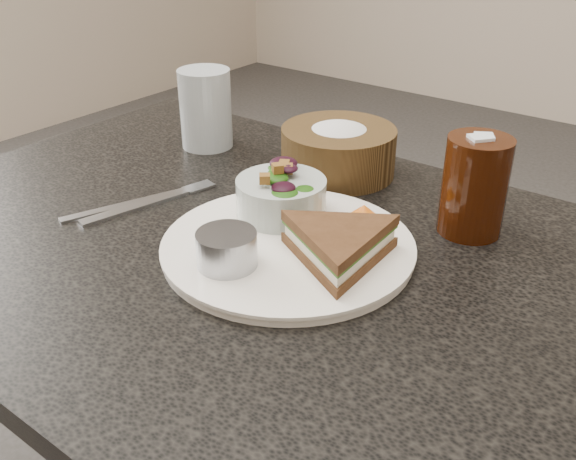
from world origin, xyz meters
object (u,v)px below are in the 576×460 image
(sandwich, at_px, (339,245))
(salad_bowl, at_px, (281,191))
(bread_basket, at_px, (338,143))
(dressing_ramekin, at_px, (227,249))
(water_glass, at_px, (206,109))
(dinner_plate, at_px, (288,247))
(cola_glass, at_px, (475,182))
(dining_table, at_px, (253,449))

(sandwich, distance_m, salad_bowl, 0.13)
(salad_bowl, xyz_separation_m, bread_basket, (-0.03, 0.18, 0.00))
(dressing_ramekin, relative_size, water_glass, 0.53)
(dinner_plate, bearing_deg, bread_basket, 109.68)
(dinner_plate, distance_m, bread_basket, 0.25)
(dinner_plate, relative_size, cola_glass, 2.19)
(bread_basket, height_order, water_glass, water_glass)
(sandwich, xyz_separation_m, salad_bowl, (-0.12, 0.05, 0.01))
(salad_bowl, bearing_deg, sandwich, -23.31)
(dinner_plate, xyz_separation_m, dressing_ramekin, (-0.02, -0.08, 0.03))
(salad_bowl, bearing_deg, water_glass, 151.72)
(sandwich, xyz_separation_m, dressing_ramekin, (-0.09, -0.08, -0.00))
(sandwich, relative_size, dressing_ramekin, 2.34)
(dinner_plate, xyz_separation_m, bread_basket, (-0.08, 0.23, 0.04))
(sandwich, distance_m, bread_basket, 0.28)
(bread_basket, relative_size, cola_glass, 1.25)
(dining_table, relative_size, sandwich, 6.27)
(sandwich, height_order, bread_basket, bread_basket)
(sandwich, distance_m, water_glass, 0.44)
(dressing_ramekin, relative_size, bread_basket, 0.40)
(cola_glass, bearing_deg, bread_basket, 167.40)
(dining_table, distance_m, dinner_plate, 0.39)
(bread_basket, distance_m, water_glass, 0.24)
(dinner_plate, relative_size, bread_basket, 1.75)
(salad_bowl, bearing_deg, dinner_plate, -45.90)
(salad_bowl, relative_size, water_glass, 0.90)
(dining_table, relative_size, water_glass, 7.78)
(dining_table, relative_size, dinner_plate, 3.33)
(bread_basket, bearing_deg, dressing_ramekin, -79.14)
(cola_glass, bearing_deg, sandwich, -113.51)
(dressing_ramekin, distance_m, cola_glass, 0.32)
(dining_table, bearing_deg, cola_glass, 40.43)
(dressing_ramekin, bearing_deg, cola_glass, 56.65)
(bread_basket, relative_size, water_glass, 1.33)
(dinner_plate, height_order, bread_basket, bread_basket)
(water_glass, bearing_deg, bread_basket, 8.51)
(dinner_plate, bearing_deg, salad_bowl, 134.10)
(dining_table, xyz_separation_m, water_glass, (-0.26, 0.20, 0.44))
(dining_table, height_order, cola_glass, cola_glass)
(cola_glass, bearing_deg, dining_table, -139.57)
(salad_bowl, relative_size, bread_basket, 0.67)
(sandwich, distance_m, cola_glass, 0.20)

